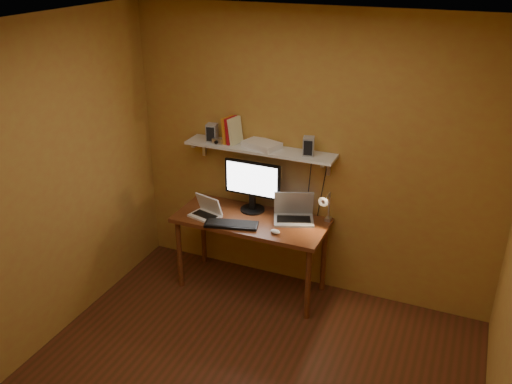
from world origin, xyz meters
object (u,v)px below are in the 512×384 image
at_px(mouse, 275,232).
at_px(router, 262,145).
at_px(laptop, 294,212).
at_px(speaker_right, 308,146).
at_px(desk_lamp, 326,205).
at_px(wall_shelf, 259,149).
at_px(desk, 251,227).
at_px(monitor, 252,184).
at_px(speaker_left, 212,133).
at_px(netbook, 207,211).
at_px(keyboard, 231,224).
at_px(shelf_camera, 217,142).

xyz_separation_m(mouse, router, (-0.29, 0.38, 0.63)).
height_order(laptop, speaker_right, speaker_right).
xyz_separation_m(desk_lamp, speaker_right, (-0.20, 0.05, 0.50)).
distance_m(wall_shelf, router, 0.05).
height_order(mouse, speaker_right, speaker_right).
bearing_deg(speaker_right, desk, -171.08).
bearing_deg(desk, monitor, 109.33).
bearing_deg(speaker_left, wall_shelf, -6.44).
distance_m(wall_shelf, speaker_right, 0.47).
bearing_deg(laptop, desk, -179.59).
relative_size(desk, netbook, 4.49).
height_order(keyboard, speaker_right, speaker_right).
relative_size(monitor, laptop, 1.27).
bearing_deg(speaker_right, monitor, 169.65).
xyz_separation_m(speaker_left, speaker_right, (0.93, 0.00, -0.00)).
height_order(wall_shelf, keyboard, wall_shelf).
xyz_separation_m(monitor, shelf_camera, (-0.33, -0.05, 0.38)).
distance_m(keyboard, shelf_camera, 0.76).
bearing_deg(speaker_right, wall_shelf, 165.92).
bearing_deg(keyboard, mouse, -11.02).
bearing_deg(router, desk_lamp, -7.02).
bearing_deg(netbook, monitor, 52.98).
relative_size(laptop, speaker_right, 2.56).
height_order(desk, wall_shelf, wall_shelf).
bearing_deg(speaker_left, shelf_camera, -45.98).
bearing_deg(shelf_camera, speaker_left, 142.62).
bearing_deg(wall_shelf, laptop, -8.09).
relative_size(monitor, speaker_right, 3.26).
relative_size(laptop, router, 1.34).
bearing_deg(desk, laptop, 21.59).
bearing_deg(mouse, wall_shelf, 141.44).
height_order(speaker_right, shelf_camera, speaker_right).
height_order(wall_shelf, mouse, wall_shelf).
relative_size(speaker_right, shelf_camera, 1.77).
height_order(monitor, desk_lamp, monitor).
xyz_separation_m(desk, router, (0.02, 0.20, 0.74)).
distance_m(desk, speaker_left, 0.94).
bearing_deg(keyboard, speaker_right, 19.10).
distance_m(laptop, netbook, 0.80).
distance_m(netbook, speaker_right, 1.12).
xyz_separation_m(speaker_left, router, (0.48, 0.03, -0.06)).
distance_m(laptop, keyboard, 0.58).
relative_size(wall_shelf, desk_lamp, 3.73).
relative_size(laptop, keyboard, 0.90).
bearing_deg(keyboard, speaker_left, 119.88).
height_order(laptop, router, router).
distance_m(mouse, speaker_right, 0.79).
bearing_deg(router, monitor, -150.12).
distance_m(monitor, netbook, 0.49).
xyz_separation_m(desk, speaker_left, (-0.47, 0.18, 0.79)).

